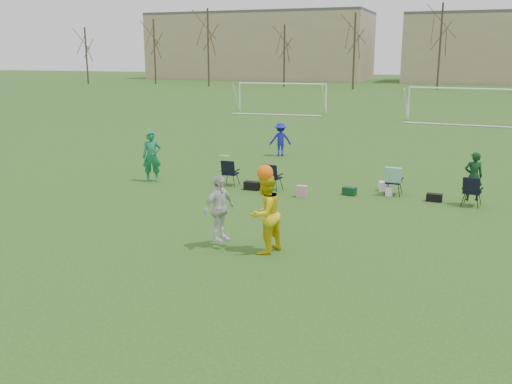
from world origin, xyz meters
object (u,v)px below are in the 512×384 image
at_px(fielder_blue, 280,139).
at_px(goal_left, 282,90).
at_px(fielder_green_near, 152,157).
at_px(goal_mid, 462,95).
at_px(center_contest, 250,211).

relative_size(fielder_blue, goal_left, 0.22).
bearing_deg(fielder_blue, fielder_green_near, 41.95).
distance_m(fielder_green_near, goal_mid, 26.78).
distance_m(fielder_green_near, goal_left, 26.89).
bearing_deg(goal_mid, fielder_blue, -109.62).
bearing_deg(fielder_blue, goal_left, -98.64).
height_order(fielder_blue, goal_left, goal_left).
xyz_separation_m(fielder_green_near, center_contest, (6.36, -6.04, 0.05)).
bearing_deg(fielder_green_near, center_contest, -71.71).
height_order(goal_left, goal_mid, same).
bearing_deg(fielder_blue, goal_mid, -140.23).
xyz_separation_m(goal_left, goal_mid, (14.00, -2.00, 0.00)).
height_order(fielder_green_near, fielder_blue, fielder_green_near).
relative_size(fielder_green_near, fielder_blue, 1.22).
bearing_deg(fielder_green_near, goal_mid, 38.84).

